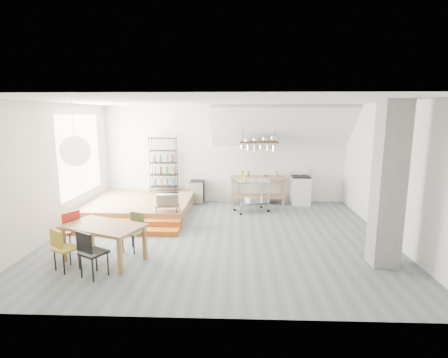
{
  "coord_description": "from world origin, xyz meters",
  "views": [
    {
      "loc": [
        0.42,
        -8.1,
        2.92
      ],
      "look_at": [
        0.08,
        0.8,
        1.26
      ],
      "focal_mm": 28.0,
      "sensor_mm": 36.0,
      "label": 1
    }
  ],
  "objects_px": {
    "dining_table": "(104,229)",
    "mini_fridge": "(197,192)",
    "rolling_cart": "(252,191)",
    "stove": "(300,190)"
  },
  "relations": [
    {
      "from": "dining_table",
      "to": "rolling_cart",
      "type": "xyz_separation_m",
      "value": [
        3.1,
        3.71,
        -0.03
      ]
    },
    {
      "from": "mini_fridge",
      "to": "dining_table",
      "type": "bearing_deg",
      "value": -105.77
    },
    {
      "from": "dining_table",
      "to": "rolling_cart",
      "type": "relative_size",
      "value": 1.6
    },
    {
      "from": "stove",
      "to": "rolling_cart",
      "type": "xyz_separation_m",
      "value": [
        -1.63,
        -0.97,
        0.15
      ]
    },
    {
      "from": "rolling_cart",
      "to": "mini_fridge",
      "type": "height_order",
      "value": "rolling_cart"
    },
    {
      "from": "dining_table",
      "to": "stove",
      "type": "bearing_deg",
      "value": 66.56
    },
    {
      "from": "dining_table",
      "to": "mini_fridge",
      "type": "relative_size",
      "value": 2.36
    },
    {
      "from": "rolling_cart",
      "to": "stove",
      "type": "bearing_deg",
      "value": 7.84
    },
    {
      "from": "stove",
      "to": "mini_fridge",
      "type": "height_order",
      "value": "stove"
    },
    {
      "from": "rolling_cart",
      "to": "mini_fridge",
      "type": "relative_size",
      "value": 1.47
    }
  ]
}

